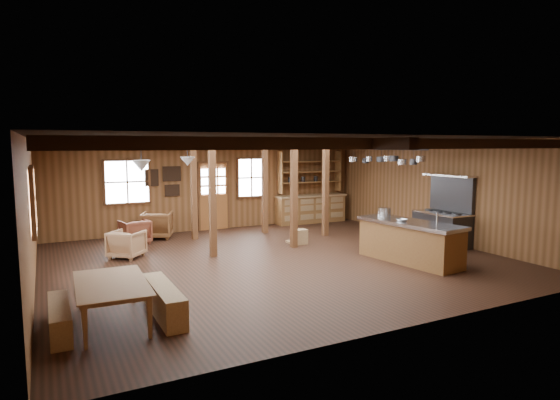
% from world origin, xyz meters
% --- Properties ---
extents(room, '(10.04, 9.04, 2.84)m').
position_xyz_m(room, '(0.00, 0.00, 1.40)').
color(room, black).
rests_on(room, ground).
extents(ceiling_joists, '(9.80, 8.82, 0.18)m').
position_xyz_m(ceiling_joists, '(0.00, 0.18, 2.68)').
color(ceiling_joists, black).
rests_on(ceiling_joists, ceiling).
extents(timber_posts, '(3.95, 2.35, 2.80)m').
position_xyz_m(timber_posts, '(0.52, 2.08, 1.40)').
color(timber_posts, '#4A2A15').
rests_on(timber_posts, floor).
extents(back_door, '(1.02, 0.08, 2.15)m').
position_xyz_m(back_door, '(0.00, 4.45, 0.88)').
color(back_door, brown).
rests_on(back_door, floor).
extents(window_back_left, '(1.32, 0.06, 1.32)m').
position_xyz_m(window_back_left, '(-2.60, 4.46, 1.60)').
color(window_back_left, white).
rests_on(window_back_left, wall_back).
extents(window_back_right, '(1.02, 0.06, 1.32)m').
position_xyz_m(window_back_right, '(1.30, 4.46, 1.60)').
color(window_back_right, white).
rests_on(window_back_right, wall_back).
extents(window_left, '(0.14, 1.24, 1.32)m').
position_xyz_m(window_left, '(-4.96, 0.50, 1.60)').
color(window_left, white).
rests_on(window_left, wall_back).
extents(notice_boards, '(1.08, 0.03, 0.90)m').
position_xyz_m(notice_boards, '(-1.50, 4.46, 1.64)').
color(notice_boards, silver).
rests_on(notice_boards, wall_back).
extents(back_counter, '(2.55, 0.60, 2.45)m').
position_xyz_m(back_counter, '(3.40, 4.20, 0.60)').
color(back_counter, brown).
rests_on(back_counter, floor).
extents(pendant_lamps, '(1.86, 2.36, 0.66)m').
position_xyz_m(pendant_lamps, '(-2.25, 1.00, 2.25)').
color(pendant_lamps, '#2B2B2E').
rests_on(pendant_lamps, ceiling).
extents(pot_rack, '(0.46, 3.00, 0.43)m').
position_xyz_m(pot_rack, '(3.41, 0.33, 2.29)').
color(pot_rack, '#2B2B2E').
rests_on(pot_rack, ceiling).
extents(kitchen_island, '(1.23, 2.60, 1.20)m').
position_xyz_m(kitchen_island, '(2.63, -1.54, 0.48)').
color(kitchen_island, brown).
rests_on(kitchen_island, floor).
extents(step_stool, '(0.45, 0.32, 0.40)m').
position_xyz_m(step_stool, '(1.31, 1.28, 0.20)').
color(step_stool, brown).
rests_on(step_stool, floor).
extents(commercial_range, '(0.79, 1.53, 1.89)m').
position_xyz_m(commercial_range, '(4.65, -0.59, 0.62)').
color(commercial_range, '#2B2B2E').
rests_on(commercial_range, floor).
extents(dining_table, '(1.06, 1.83, 0.63)m').
position_xyz_m(dining_table, '(-3.90, -2.38, 0.32)').
color(dining_table, '#8F6541').
rests_on(dining_table, floor).
extents(bench_wall, '(0.28, 1.47, 0.40)m').
position_xyz_m(bench_wall, '(-4.65, -2.38, 0.20)').
color(bench_wall, brown).
rests_on(bench_wall, floor).
extents(bench_aisle, '(0.32, 1.72, 0.47)m').
position_xyz_m(bench_aisle, '(-3.17, -2.38, 0.24)').
color(bench_aisle, brown).
rests_on(bench_aisle, floor).
extents(armchair_a, '(0.84, 0.85, 0.66)m').
position_xyz_m(armchair_a, '(-2.63, 3.31, 0.33)').
color(armchair_a, brown).
rests_on(armchair_a, floor).
extents(armchair_b, '(1.07, 1.08, 0.76)m').
position_xyz_m(armchair_b, '(-1.92, 3.80, 0.38)').
color(armchair_b, brown).
rests_on(armchair_b, floor).
extents(armchair_c, '(1.00, 1.00, 0.65)m').
position_xyz_m(armchair_c, '(-3.07, 1.79, 0.33)').
color(armchair_c, '#926642').
rests_on(armchair_c, floor).
extents(counter_pot, '(0.31, 0.31, 0.18)m').
position_xyz_m(counter_pot, '(2.70, -0.54, 1.03)').
color(counter_pot, silver).
rests_on(counter_pot, kitchen_island).
extents(bowl, '(0.24, 0.24, 0.06)m').
position_xyz_m(bowl, '(2.44, -1.46, 0.97)').
color(bowl, silver).
rests_on(bowl, kitchen_island).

